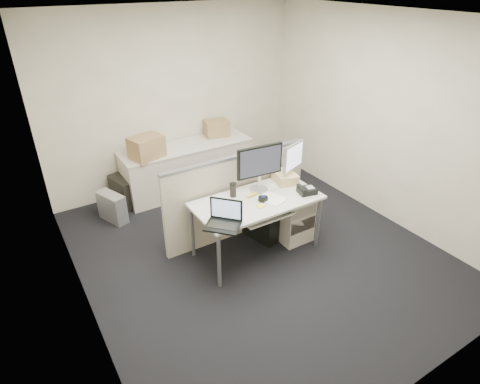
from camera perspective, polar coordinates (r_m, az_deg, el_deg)
floor at (r=5.08m, az=2.26°, el=-8.30°), size 4.00×4.50×0.01m
ceiling at (r=4.06m, az=3.06°, el=23.72°), size 4.00×4.50×0.01m
wall_back at (r=6.27m, az=-9.31°, el=12.69°), size 4.00×0.02×2.70m
wall_front at (r=3.07m, az=27.24°, el=-8.88°), size 4.00×0.02×2.70m
wall_left at (r=3.75m, az=-23.55°, el=-0.91°), size 0.02×4.50×2.70m
wall_right at (r=5.70m, az=19.73°, el=9.73°), size 0.02×4.50×2.70m
desk at (r=4.70m, az=2.42°, el=-1.80°), size 1.50×0.75×0.73m
keyboard_tray at (r=4.60m, az=3.66°, el=-3.24°), size 0.62×0.32×0.02m
drawer_pedestal at (r=5.20m, az=7.07°, el=-3.12°), size 0.40×0.55×0.65m
cubicle_partition at (r=5.08m, az=-0.41°, el=-0.73°), size 2.00×0.06×1.10m
back_counter at (r=6.34m, az=-7.45°, el=3.43°), size 2.00×0.60×0.72m
monitor_main at (r=4.74m, az=2.80°, el=3.33°), size 0.60×0.28×0.58m
monitor_small at (r=5.04m, az=7.50°, el=4.15°), size 0.45×0.33×0.49m
laptop at (r=4.12m, az=-2.51°, el=-3.45°), size 0.44×0.44×0.27m
trackball at (r=4.65m, az=3.30°, el=-0.97°), size 0.14×0.14×0.04m
desk_phone at (r=4.86m, az=9.51°, el=0.21°), size 0.24×0.21×0.07m
paper_stack at (r=4.69m, az=4.51°, el=-0.97°), size 0.32×0.36×0.01m
sticky_pad at (r=4.54m, az=2.96°, el=-2.01°), size 0.08×0.08×0.01m
travel_mug at (r=4.70m, az=-1.01°, el=0.25°), size 0.10×0.10×0.16m
banana at (r=4.73m, az=1.76°, el=-0.40°), size 0.17×0.07×0.04m
cellphone at (r=4.86m, az=2.10°, el=0.28°), size 0.09×0.12×0.01m
manila_folders at (r=5.08m, az=6.42°, el=2.12°), size 0.33×0.38×0.12m
keyboard at (r=4.59m, az=4.47°, el=-3.05°), size 0.44×0.19×0.02m
pc_tower_desk at (r=5.17m, az=2.92°, el=-4.42°), size 0.29×0.51×0.45m
pc_tower_spare_dark at (r=6.13m, az=-16.35°, el=-0.01°), size 0.29×0.50×0.44m
pc_tower_spare_silver at (r=5.81m, az=-17.71°, el=-2.08°), size 0.32×0.48×0.41m
cardboard_box_left at (r=5.82m, az=-13.14°, el=6.14°), size 0.51×0.43×0.33m
cardboard_box_right at (r=6.50m, az=-3.35°, el=8.99°), size 0.42×0.36×0.27m
red_binder at (r=5.82m, az=-13.87°, el=5.81°), size 0.17×0.31×0.28m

